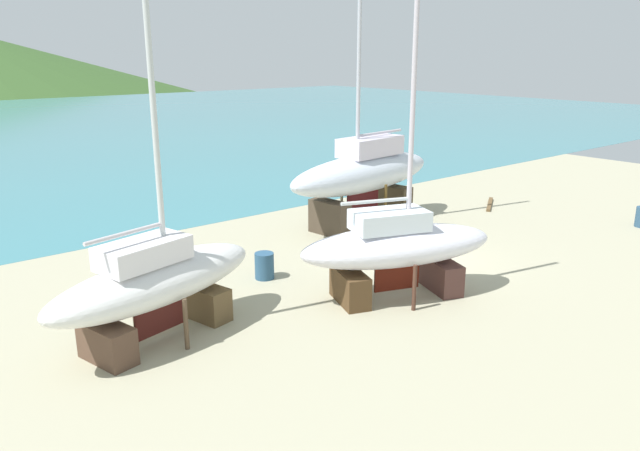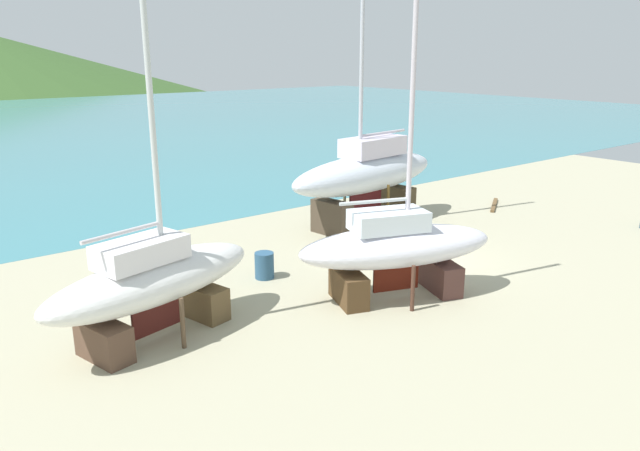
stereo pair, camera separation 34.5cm
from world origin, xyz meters
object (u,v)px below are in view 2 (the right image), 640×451
object	(u,v)px
sailboat_mid_port	(367,173)
sailboat_far_slipway	(153,280)
worker	(376,180)
barrel_rust_near	(264,265)
sailboat_small_center	(396,247)

from	to	relation	value
sailboat_mid_port	sailboat_far_slipway	size ratio (longest dim) A/B	1.54
worker	barrel_rust_near	xyz separation A→B (m)	(-10.79, -6.07, -0.49)
sailboat_small_center	barrel_rust_near	distance (m)	4.53
worker	sailboat_mid_port	bearing A→B (deg)	115.11
sailboat_mid_port	barrel_rust_near	xyz separation A→B (m)	(-7.01, -2.71, -1.80)
sailboat_small_center	worker	bearing A→B (deg)	69.35
barrel_rust_near	worker	bearing A→B (deg)	29.39
sailboat_mid_port	worker	xyz separation A→B (m)	(3.78, 3.37, -1.32)
sailboat_mid_port	barrel_rust_near	size ratio (longest dim) A/B	17.13
sailboat_far_slipway	sailboat_small_center	distance (m)	7.05
sailboat_small_center	sailboat_mid_port	bearing A→B (deg)	73.92
sailboat_mid_port	sailboat_far_slipway	bearing A→B (deg)	15.06
sailboat_mid_port	sailboat_far_slipway	xyz separation A→B (m)	(-11.57, -4.53, -0.68)
sailboat_small_center	barrel_rust_near	xyz separation A→B (m)	(-2.22, 3.78, -1.14)
sailboat_far_slipway	worker	xyz separation A→B (m)	(15.35, 7.90, -0.64)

